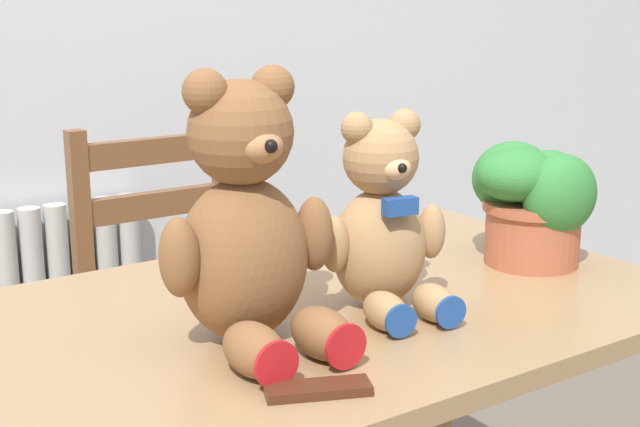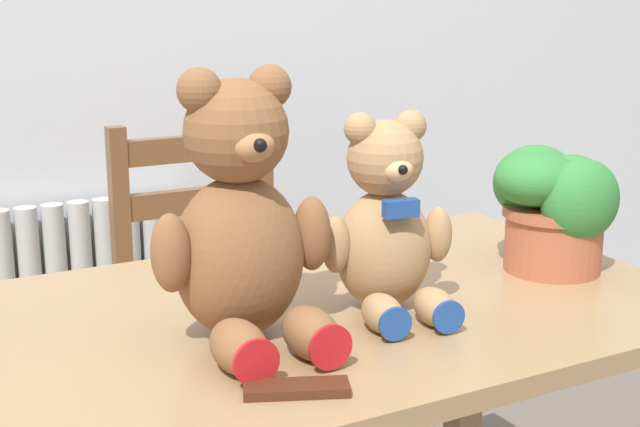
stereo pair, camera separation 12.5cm
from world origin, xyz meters
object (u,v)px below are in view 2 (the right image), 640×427
Objects in this scene: wooden_chair_behind at (221,315)px; teddy_bear_left at (242,226)px; chocolate_bar at (296,389)px; potted_plant at (554,202)px; teddy_bear_right at (387,227)px.

teddy_bear_left is (-0.27, -0.77, 0.43)m from wooden_chair_behind.
teddy_bear_left reaches higher than chocolate_bar.
teddy_bear_left is 1.67× the size of potted_plant.
teddy_bear_right is 0.35m from potted_plant.
teddy_bear_left is 0.58m from potted_plant.
potted_plant is at bearing 112.84° from wooden_chair_behind.
potted_plant is 0.65m from chocolate_bar.
wooden_chair_behind is 4.01× the size of potted_plant.
teddy_bear_right is at bearing -178.46° from teddy_bear_left.
potted_plant is at bearing -165.74° from teddy_bear_right.
teddy_bear_right is (-0.04, -0.76, 0.40)m from wooden_chair_behind.
teddy_bear_left is at bearing 84.80° from chocolate_bar.
chocolate_bar is (-0.25, -0.19, -0.12)m from teddy_bear_right.
wooden_chair_behind is 7.04× the size of chocolate_bar.
teddy_bear_right is 2.35× the size of chocolate_bar.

